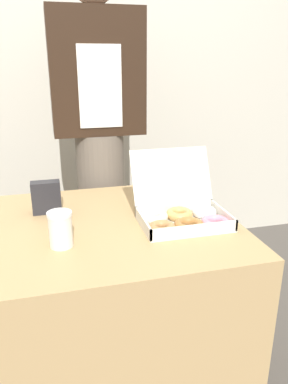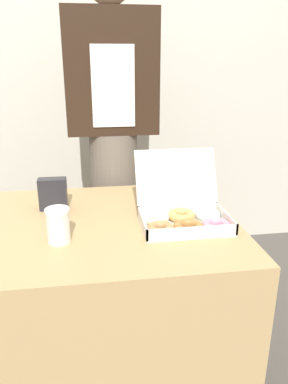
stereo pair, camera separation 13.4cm
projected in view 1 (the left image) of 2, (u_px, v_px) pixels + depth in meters
name	position (u px, v px, depth m)	size (l,w,h in m)	color
ground_plane	(96.00, 372.00, 1.65)	(14.00, 14.00, 0.00)	#4C4742
wall_back	(61.00, 60.00, 2.32)	(10.00, 0.05, 2.60)	beige
table	(92.00, 304.00, 1.53)	(1.13, 0.84, 0.71)	tan
donut_box	(182.00, 214.00, 1.42)	(0.35, 0.33, 0.25)	silver
coffee_cup	(61.00, 229.00, 1.23)	(0.08, 0.08, 0.12)	silver
napkin_holder	(46.00, 197.00, 1.51)	(0.11, 0.05, 0.13)	#232328
person_customer	(99.00, 133.00, 1.93)	(0.46, 0.25, 1.76)	#665B51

